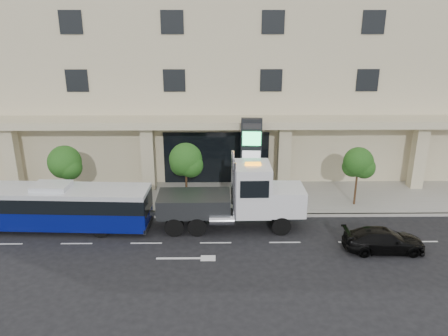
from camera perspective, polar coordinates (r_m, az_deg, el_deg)
The scene contains 11 objects.
ground at distance 26.85m, azimuth -1.08°, elevation -8.20°, with size 120.00×120.00×0.00m, color black.
sidewalk at distance 31.35m, azimuth -1.02°, elevation -3.89°, with size 120.00×6.00×0.15m, color gray.
curb at distance 28.61m, azimuth -1.05°, elevation -6.24°, with size 120.00×0.30×0.15m, color gray.
convention_center at distance 39.36m, azimuth -1.02°, elevation 15.67°, with size 60.00×17.60×20.00m.
tree_left at distance 30.70m, azimuth -20.03°, elevation 0.45°, with size 2.27×2.20×4.22m.
tree_mid at distance 28.99m, azimuth -4.98°, elevation 0.82°, with size 2.28×2.20×4.38m.
tree_right at distance 30.44m, azimuth 17.17°, elevation 0.46°, with size 2.10×2.00×4.04m.
city_bus at distance 28.44m, azimuth -21.32°, elevation -4.66°, with size 11.69×3.03×2.93m.
tow_truck at distance 26.56m, azimuth 1.79°, elevation -4.04°, with size 10.05×2.63×4.58m.
black_sedan at distance 26.02m, azimuth 20.14°, elevation -8.81°, with size 1.81×4.46×1.29m, color black.
signage_pylon at distance 30.27m, azimuth 3.55°, elevation 1.27°, with size 1.47×0.64×5.74m.
Camera 1 is at (0.22, -23.87, 12.30)m, focal length 35.00 mm.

